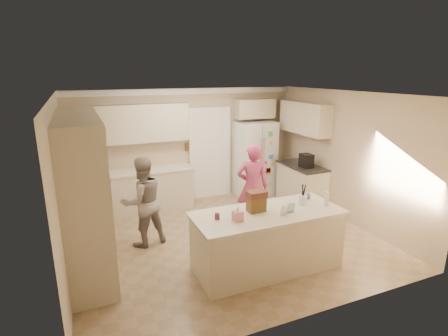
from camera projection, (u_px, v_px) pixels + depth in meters
name	position (u px, v px, depth m)	size (l,w,h in m)	color
floor	(226.00, 240.00, 6.36)	(5.20, 4.60, 0.02)	#917A5D
ceiling	(227.00, 93.00, 5.67)	(5.20, 4.60, 0.02)	white
wall_back	(187.00, 146.00, 8.06)	(5.20, 0.02, 2.60)	#C1AC8D
wall_front	(307.00, 222.00, 3.96)	(5.20, 0.02, 2.60)	#C1AC8D
wall_left	(61.00, 190.00, 5.03)	(0.02, 4.60, 2.60)	#C1AC8D
wall_right	(346.00, 157.00, 7.00)	(0.02, 4.60, 2.60)	#C1AC8D
crown_back	(186.00, 91.00, 7.69)	(5.20, 0.08, 0.12)	white
pantry_bank	(84.00, 191.00, 5.36)	(0.60, 2.60, 2.35)	beige
back_base_cab	(141.00, 191.00, 7.58)	(2.20, 0.60, 0.88)	beige
back_countertop	(140.00, 171.00, 7.45)	(2.24, 0.63, 0.04)	beige
back_upper_cab	(136.00, 124.00, 7.31)	(2.20, 0.35, 0.80)	beige
doorway_opening	(210.00, 154.00, 8.31)	(0.90, 0.06, 2.10)	black
doorway_casing	(210.00, 155.00, 8.28)	(1.02, 0.03, 2.22)	white
wall_frame_upper	(188.00, 135.00, 7.97)	(0.15, 0.02, 0.20)	brown
wall_frame_lower	(188.00, 147.00, 8.04)	(0.15, 0.02, 0.20)	brown
refrigerator	(255.00, 159.00, 8.52)	(0.90, 0.70, 1.80)	white
fridge_seam	(262.00, 162.00, 8.20)	(0.01, 0.02, 1.78)	gray
fridge_dispenser	(254.00, 153.00, 8.04)	(0.22, 0.03, 0.35)	black
fridge_handle_l	(260.00, 156.00, 8.13)	(0.02, 0.02, 0.85)	silver
fridge_handle_r	(264.00, 156.00, 8.17)	(0.02, 0.02, 0.85)	silver
over_fridge_cab	(255.00, 109.00, 8.31)	(0.95, 0.35, 0.45)	beige
right_base_cab	(301.00, 185.00, 8.00)	(0.60, 1.20, 0.88)	beige
right_countertop	(302.00, 166.00, 7.87)	(0.63, 1.24, 0.04)	#2D2B28
right_upper_cab	(305.00, 118.00, 7.82)	(0.35, 1.50, 0.70)	beige
coffee_maker	(306.00, 161.00, 7.63)	(0.22, 0.28, 0.30)	black
island_base	(267.00, 241.00, 5.34)	(2.20, 0.90, 0.88)	beige
island_top	(268.00, 214.00, 5.22)	(2.28, 0.96, 0.05)	beige
utensil_crock	(303.00, 200.00, 5.48)	(0.13, 0.13, 0.15)	white
tissue_box	(238.00, 216.00, 4.90)	(0.13, 0.13, 0.14)	pink
tissue_plume	(238.00, 209.00, 4.87)	(0.08, 0.08, 0.08)	white
dollhouse_body	(256.00, 204.00, 5.22)	(0.26, 0.18, 0.22)	brown
dollhouse_roof	(256.00, 194.00, 5.17)	(0.28, 0.20, 0.10)	#592D1E
jam_jar	(217.00, 216.00, 4.94)	(0.07, 0.07, 0.09)	#59263F
greeting_card_a	(284.00, 210.00, 5.07)	(0.12, 0.01, 0.16)	white
greeting_card_b	(291.00, 208.00, 5.17)	(0.12, 0.01, 0.16)	silver
water_bottle	(327.00, 199.00, 5.41)	(0.07, 0.07, 0.24)	silver
shaker_salt	(305.00, 197.00, 5.71)	(0.05, 0.05, 0.09)	#4157B6
shaker_pepper	(309.00, 196.00, 5.73)	(0.05, 0.05, 0.09)	#4157B6
teen_boy	(143.00, 202.00, 6.00)	(0.77, 0.60, 1.59)	gray
teen_girl	(253.00, 187.00, 6.64)	(0.61, 0.40, 1.67)	#BD3781
fridge_magnets	(262.00, 162.00, 8.20)	(0.76, 0.02, 1.44)	tan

